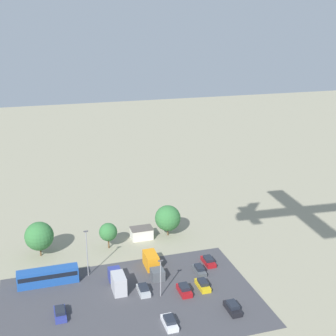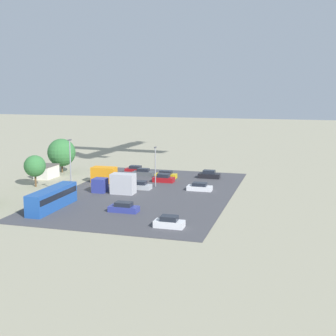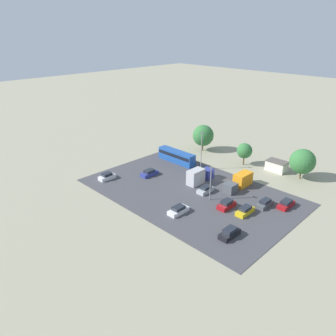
% 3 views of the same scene
% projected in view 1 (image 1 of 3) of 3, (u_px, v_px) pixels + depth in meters
% --- Properties ---
extents(ground_plane, '(400.00, 400.00, 0.00)m').
position_uv_depth(ground_plane, '(121.00, 276.00, 94.30)').
color(ground_plane, gray).
extents(parking_lot_surface, '(46.69, 29.75, 0.08)m').
position_uv_depth(parking_lot_surface, '(132.00, 302.00, 85.58)').
color(parking_lot_surface, '#424247').
rests_on(parking_lot_surface, ground).
extents(shed_building, '(5.16, 3.51, 2.67)m').
position_uv_depth(shed_building, '(142.00, 233.00, 109.78)').
color(shed_building, silver).
rests_on(shed_building, ground).
extents(bus, '(11.65, 2.51, 3.21)m').
position_uv_depth(bus, '(48.00, 276.00, 90.75)').
color(bus, '#1E4C9E').
rests_on(bus, ground).
extents(parked_car_0, '(1.72, 4.34, 1.54)m').
position_uv_depth(parked_car_0, '(199.00, 270.00, 95.08)').
color(parked_car_0, '#4C5156').
rests_on(parked_car_0, ground).
extents(parked_car_1, '(1.94, 4.06, 1.51)m').
position_uv_depth(parked_car_1, '(143.00, 290.00, 88.16)').
color(parked_car_1, '#ADB2B7').
rests_on(parked_car_1, ground).
extents(parked_car_3, '(1.97, 4.50, 1.51)m').
position_uv_depth(parked_car_3, '(60.00, 313.00, 81.24)').
color(parked_car_3, navy).
rests_on(parked_car_3, ground).
extents(parked_car_4, '(1.97, 4.49, 1.45)m').
position_uv_depth(parked_car_4, '(169.00, 322.00, 78.88)').
color(parked_car_4, silver).
rests_on(parked_car_4, ground).
extents(parked_car_5, '(1.87, 4.40, 1.66)m').
position_uv_depth(parked_car_5, '(233.00, 308.00, 82.66)').
color(parked_car_5, black).
rests_on(parked_car_5, ground).
extents(parked_car_6, '(1.83, 4.42, 1.54)m').
position_uv_depth(parked_car_6, '(203.00, 285.00, 89.83)').
color(parked_car_6, gold).
rests_on(parked_car_6, ground).
extents(parked_car_7, '(1.93, 4.44, 1.46)m').
position_uv_depth(parked_car_7, '(208.00, 261.00, 98.60)').
color(parked_car_7, maroon).
rests_on(parked_car_7, ground).
extents(parked_car_8, '(1.99, 4.18, 1.66)m').
position_uv_depth(parked_car_8, '(184.00, 290.00, 88.09)').
color(parked_car_8, maroon).
rests_on(parked_car_8, ground).
extents(parked_truck_0, '(2.38, 7.68, 3.57)m').
position_uv_depth(parked_truck_0, '(118.00, 281.00, 89.30)').
color(parked_truck_0, navy).
rests_on(parked_truck_0, ground).
extents(parked_truck_1, '(2.52, 8.69, 3.04)m').
position_uv_depth(parked_truck_1, '(153.00, 264.00, 95.78)').
color(parked_truck_1, '#4C5156').
rests_on(parked_truck_1, ground).
extents(tree_near_shed, '(6.23, 6.23, 7.83)m').
position_uv_depth(tree_near_shed, '(39.00, 236.00, 100.78)').
color(tree_near_shed, brown).
rests_on(tree_near_shed, ground).
extents(tree_apron_mid, '(4.08, 4.08, 6.00)m').
position_uv_depth(tree_apron_mid, '(108.00, 232.00, 104.40)').
color(tree_apron_mid, brown).
rests_on(tree_apron_mid, ground).
extents(tree_apron_far, '(6.10, 6.10, 7.48)m').
position_uv_depth(tree_apron_far, '(168.00, 218.00, 110.48)').
color(tree_apron_far, brown).
rests_on(tree_apron_far, ground).
extents(light_pole_lot_centre, '(0.90, 0.28, 7.55)m').
position_uv_depth(light_pole_lot_centre, '(161.00, 276.00, 85.98)').
color(light_pole_lot_centre, gray).
rests_on(light_pole_lot_centre, ground).
extents(light_pole_lot_edge, '(0.90, 0.28, 9.89)m').
position_uv_depth(light_pole_lot_edge, '(87.00, 252.00, 92.58)').
color(light_pole_lot_edge, gray).
rests_on(light_pole_lot_edge, ground).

